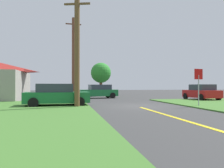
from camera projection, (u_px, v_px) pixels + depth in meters
The scene contains 9 objects.
ground_plane at pixel (136, 106), 15.60m from camera, with size 120.00×120.00×0.00m, color #383838.
lane_stripe_center at pixel (205, 126), 7.76m from camera, with size 0.20×14.00×0.01m, color yellow.
stop_sign at pixel (199, 80), 15.18m from camera, with size 0.73×0.19×2.67m.
car_on_crossroad at pixel (201, 92), 22.49m from camera, with size 2.31×4.08×1.62m.
parked_car_near_building at pixel (57, 95), 15.61m from camera, with size 4.63×2.31×1.62m.
car_approaching_junction at pixel (98, 91), 25.66m from camera, with size 4.75×2.50×1.62m.
utility_pole_near at pixel (77, 50), 14.64m from camera, with size 1.76×0.64×7.70m.
utility_pole_mid at pixel (73, 57), 25.09m from camera, with size 1.80×0.35×9.46m.
oak_tree_left at pixel (101, 73), 30.92m from camera, with size 2.90×2.90×4.81m.
Camera 1 is at (-4.83, -14.95, 1.47)m, focal length 34.46 mm.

